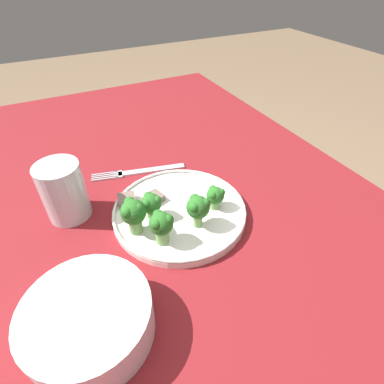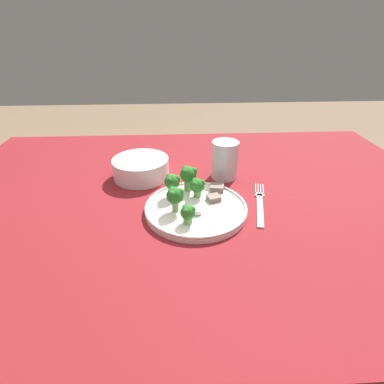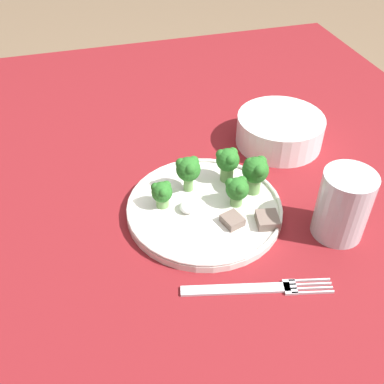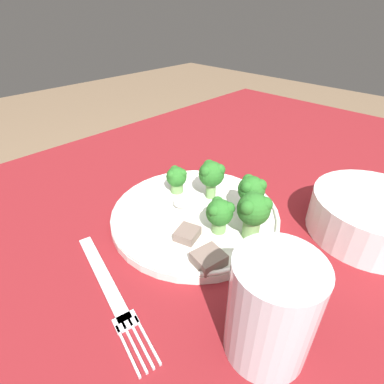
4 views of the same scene
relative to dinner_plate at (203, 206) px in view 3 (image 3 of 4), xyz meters
name	(u,v)px [view 3 (image 3 of 4)]	position (x,y,z in m)	size (l,w,h in m)	color
table	(247,239)	(0.00, 0.08, -0.09)	(1.39, 0.97, 0.72)	maroon
dinner_plate	(203,206)	(0.00, 0.00, 0.00)	(0.25, 0.25, 0.02)	white
fork	(256,288)	(0.17, 0.02, -0.01)	(0.07, 0.20, 0.00)	silver
cream_bowl	(280,131)	(-0.14, 0.19, 0.02)	(0.16, 0.16, 0.06)	white
drinking_glass	(342,208)	(0.10, 0.18, 0.04)	(0.08, 0.08, 0.11)	silver
broccoli_floret_near_rim_left	(188,169)	(-0.04, -0.01, 0.04)	(0.04, 0.04, 0.06)	#709E56
broccoli_floret_center_left	(228,161)	(-0.05, 0.06, 0.04)	(0.04, 0.04, 0.06)	#709E56
broccoli_floret_back_left	(255,171)	(-0.01, 0.09, 0.05)	(0.04, 0.04, 0.07)	#709E56
broccoli_floret_front_left	(237,189)	(0.01, 0.05, 0.03)	(0.04, 0.04, 0.05)	#709E56
broccoli_floret_center_back	(162,193)	(-0.02, -0.06, 0.03)	(0.03, 0.03, 0.04)	#709E56
meat_slice_front_slice	(265,220)	(0.07, 0.08, 0.01)	(0.04, 0.04, 0.01)	#756056
meat_slice_middle_slice	(232,220)	(0.05, 0.03, 0.01)	(0.04, 0.04, 0.01)	#756056
sauce_dollop	(188,207)	(0.01, -0.03, 0.01)	(0.03, 0.03, 0.02)	white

